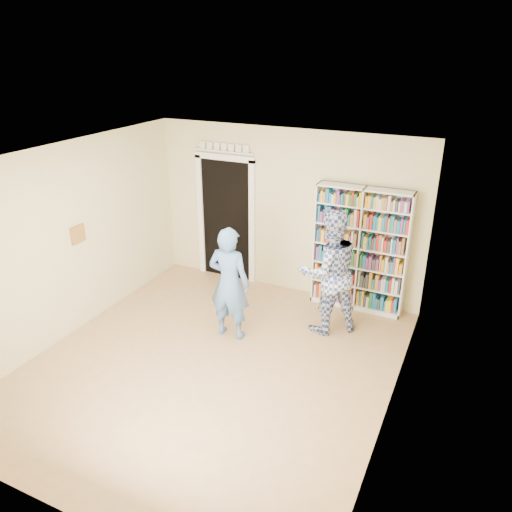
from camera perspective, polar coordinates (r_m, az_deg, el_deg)
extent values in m
plane|color=#A67F50|center=(6.71, -5.05, -12.30)|extent=(5.00, 5.00, 0.00)
plane|color=white|center=(5.59, -6.03, 10.81)|extent=(5.00, 5.00, 0.00)
plane|color=beige|center=(8.11, 3.48, 5.01)|extent=(4.50, 0.00, 4.50)
plane|color=beige|center=(7.36, -20.80, 1.49)|extent=(0.00, 5.00, 5.00)
plane|color=beige|center=(5.35, 15.92, -6.15)|extent=(0.00, 5.00, 5.00)
cube|color=white|center=(7.74, 11.80, 0.67)|extent=(1.42, 0.27, 1.96)
cube|color=white|center=(7.74, 11.80, 0.67)|extent=(0.02, 0.27, 1.96)
cube|color=black|center=(8.64, -3.40, 4.08)|extent=(0.90, 0.03, 2.10)
cube|color=white|center=(8.87, -6.30, 4.48)|extent=(0.10, 0.06, 2.20)
cube|color=white|center=(8.41, -0.45, 3.57)|extent=(0.10, 0.06, 2.20)
cube|color=white|center=(8.33, -3.63, 11.20)|extent=(1.10, 0.06, 0.10)
cube|color=white|center=(8.30, -3.68, 11.86)|extent=(1.10, 0.08, 0.02)
cube|color=brown|center=(7.45, -19.68, 2.35)|extent=(0.03, 0.25, 0.25)
imported|color=#4E75AD|center=(6.90, -3.07, -3.15)|extent=(0.62, 0.42, 1.65)
imported|color=navy|center=(7.08, 8.34, -1.80)|extent=(1.13, 1.11, 1.84)
cube|color=white|center=(6.87, 8.78, -1.87)|extent=(0.19, 0.11, 0.30)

